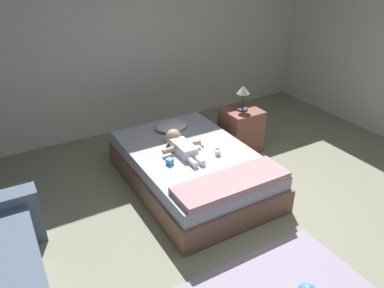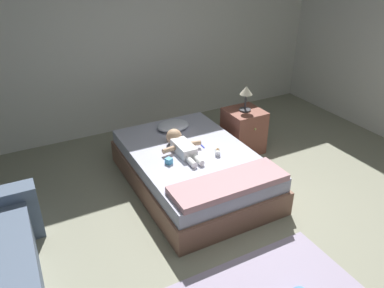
{
  "view_description": "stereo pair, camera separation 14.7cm",
  "coord_description": "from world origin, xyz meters",
  "px_view_note": "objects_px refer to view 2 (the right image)",
  "views": [
    {
      "loc": [
        -1.91,
        -2.02,
        2.5
      ],
      "look_at": [
        -0.07,
        1.15,
        0.53
      ],
      "focal_mm": 35.4,
      "sensor_mm": 36.0,
      "label": 1
    },
    {
      "loc": [
        -1.78,
        -2.09,
        2.5
      ],
      "look_at": [
        -0.07,
        1.15,
        0.53
      ],
      "focal_mm": 35.4,
      "sensor_mm": 36.0,
      "label": 2
    }
  ],
  "objects_px": {
    "bed": "(192,169)",
    "lamp": "(246,93)",
    "baby_bottle": "(217,151)",
    "baby": "(181,145)",
    "toy_block": "(169,161)",
    "pillow": "(173,126)",
    "toothbrush": "(201,144)",
    "nightstand": "(243,131)"
  },
  "relations": [
    {
      "from": "bed",
      "to": "pillow",
      "type": "relative_size",
      "value": 4.82
    },
    {
      "from": "bed",
      "to": "toy_block",
      "type": "bearing_deg",
      "value": -162.18
    },
    {
      "from": "baby",
      "to": "pillow",
      "type": "bearing_deg",
      "value": 73.7
    },
    {
      "from": "bed",
      "to": "nightstand",
      "type": "height_order",
      "value": "nightstand"
    },
    {
      "from": "nightstand",
      "to": "toy_block",
      "type": "bearing_deg",
      "value": -158.56
    },
    {
      "from": "pillow",
      "to": "toothbrush",
      "type": "relative_size",
      "value": 2.54
    },
    {
      "from": "toothbrush",
      "to": "toy_block",
      "type": "xyz_separation_m",
      "value": [
        -0.5,
        -0.2,
        0.02
      ]
    },
    {
      "from": "nightstand",
      "to": "baby_bottle",
      "type": "bearing_deg",
      "value": -142.53
    },
    {
      "from": "toothbrush",
      "to": "toy_block",
      "type": "distance_m",
      "value": 0.54
    },
    {
      "from": "pillow",
      "to": "toy_block",
      "type": "relative_size",
      "value": 4.97
    },
    {
      "from": "lamp",
      "to": "toy_block",
      "type": "xyz_separation_m",
      "value": [
        -1.32,
        -0.52,
        -0.35
      ]
    },
    {
      "from": "toothbrush",
      "to": "nightstand",
      "type": "height_order",
      "value": "nightstand"
    },
    {
      "from": "bed",
      "to": "baby",
      "type": "bearing_deg",
      "value": 133.06
    },
    {
      "from": "toothbrush",
      "to": "baby_bottle",
      "type": "relative_size",
      "value": 1.25
    },
    {
      "from": "baby",
      "to": "toothbrush",
      "type": "xyz_separation_m",
      "value": [
        0.26,
        -0.0,
        -0.06
      ]
    },
    {
      "from": "bed",
      "to": "nightstand",
      "type": "relative_size",
      "value": 3.38
    },
    {
      "from": "bed",
      "to": "lamp",
      "type": "relative_size",
      "value": 5.94
    },
    {
      "from": "toothbrush",
      "to": "toy_block",
      "type": "bearing_deg",
      "value": -157.84
    },
    {
      "from": "baby",
      "to": "toothbrush",
      "type": "relative_size",
      "value": 4.25
    },
    {
      "from": "bed",
      "to": "toothbrush",
      "type": "relative_size",
      "value": 12.25
    },
    {
      "from": "toothbrush",
      "to": "lamp",
      "type": "distance_m",
      "value": 0.95
    },
    {
      "from": "bed",
      "to": "toothbrush",
      "type": "xyz_separation_m",
      "value": [
        0.17,
        0.1,
        0.23
      ]
    },
    {
      "from": "bed",
      "to": "toy_block",
      "type": "xyz_separation_m",
      "value": [
        -0.33,
        -0.11,
        0.25
      ]
    },
    {
      "from": "lamp",
      "to": "toy_block",
      "type": "height_order",
      "value": "lamp"
    },
    {
      "from": "pillow",
      "to": "nightstand",
      "type": "relative_size",
      "value": 0.7
    },
    {
      "from": "bed",
      "to": "baby_bottle",
      "type": "xyz_separation_m",
      "value": [
        0.23,
        -0.17,
        0.25
      ]
    },
    {
      "from": "pillow",
      "to": "baby_bottle",
      "type": "bearing_deg",
      "value": -78.08
    },
    {
      "from": "lamp",
      "to": "baby",
      "type": "bearing_deg",
      "value": -163.8
    },
    {
      "from": "pillow",
      "to": "baby_bottle",
      "type": "distance_m",
      "value": 0.81
    },
    {
      "from": "bed",
      "to": "lamp",
      "type": "distance_m",
      "value": 1.23
    },
    {
      "from": "bed",
      "to": "lamp",
      "type": "bearing_deg",
      "value": 22.62
    },
    {
      "from": "lamp",
      "to": "baby_bottle",
      "type": "xyz_separation_m",
      "value": [
        -0.76,
        -0.58,
        -0.35
      ]
    },
    {
      "from": "toothbrush",
      "to": "nightstand",
      "type": "relative_size",
      "value": 0.28
    },
    {
      "from": "baby",
      "to": "nightstand",
      "type": "relative_size",
      "value": 1.17
    },
    {
      "from": "baby",
      "to": "lamp",
      "type": "distance_m",
      "value": 1.17
    },
    {
      "from": "nightstand",
      "to": "baby_bottle",
      "type": "height_order",
      "value": "nightstand"
    },
    {
      "from": "bed",
      "to": "pillow",
      "type": "xyz_separation_m",
      "value": [
        0.06,
        0.62,
        0.27
      ]
    },
    {
      "from": "toy_block",
      "to": "baby_bottle",
      "type": "height_order",
      "value": "baby_bottle"
    },
    {
      "from": "bed",
      "to": "baby",
      "type": "height_order",
      "value": "baby"
    },
    {
      "from": "pillow",
      "to": "nightstand",
      "type": "distance_m",
      "value": 0.97
    },
    {
      "from": "nightstand",
      "to": "lamp",
      "type": "distance_m",
      "value": 0.52
    },
    {
      "from": "bed",
      "to": "nightstand",
      "type": "distance_m",
      "value": 1.07
    }
  ]
}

